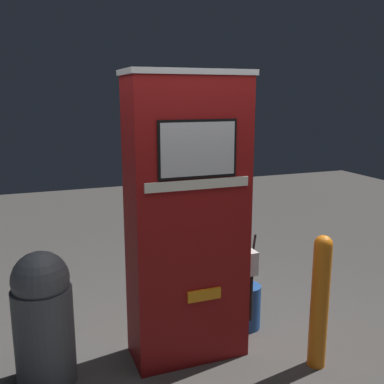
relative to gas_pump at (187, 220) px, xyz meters
The scene contains 5 objects.
ground_plane 1.12m from the gas_pump, 90.57° to the right, with size 14.00×14.00×0.00m, color #423F3D.
gas_pump is the anchor object (origin of this frame).
safety_bollard 1.15m from the gas_pump, 31.05° to the right, with size 0.14×0.14×1.04m.
trash_bin 1.24m from the gas_pump, behind, with size 0.42×0.42×0.98m.
squeegee_bucket 1.12m from the gas_pump, 16.66° to the left, with size 0.25×0.25×0.88m.
Camera 1 is at (-1.12, -2.85, 2.03)m, focal length 42.00 mm.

